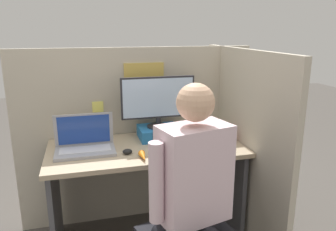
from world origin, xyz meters
TOP-DOWN VIEW (x-y plane):
  - cubicle_panel_back at (0.00, 0.65)m, footprint 1.81×0.05m
  - cubicle_panel_right at (0.68, 0.25)m, footprint 0.04×1.26m
  - desk at (0.00, 0.31)m, footprint 1.31×0.63m
  - paper_box at (0.12, 0.47)m, footprint 0.28×0.24m
  - monitor at (0.12, 0.47)m, footprint 0.53×0.16m
  - laptop at (-0.40, 0.32)m, footprint 0.38×0.23m
  - mouse at (-0.14, 0.20)m, footprint 0.06×0.05m
  - stapler at (0.58, 0.28)m, footprint 0.05×0.13m
  - carrot_toy at (-0.06, 0.09)m, footprint 0.04×0.14m
  - office_chair at (0.13, -0.27)m, footprint 0.56×0.61m
  - person at (0.09, -0.44)m, footprint 0.47×0.52m

SIDE VIEW (x-z plane):
  - office_chair at x=0.13m, z-range 0.01..0.97m
  - desk at x=0.00m, z-range 0.17..0.88m
  - cubicle_panel_right at x=0.68m, z-range 0.00..1.36m
  - cubicle_panel_back at x=0.00m, z-range 0.00..1.36m
  - person at x=0.09m, z-range 0.09..1.34m
  - mouse at x=-0.14m, z-range 0.71..0.74m
  - carrot_toy at x=-0.06m, z-range 0.71..0.75m
  - stapler at x=0.58m, z-range 0.71..0.77m
  - paper_box at x=0.12m, z-range 0.71..0.79m
  - laptop at x=-0.40m, z-range 0.64..0.88m
  - monitor at x=0.12m, z-range 0.81..1.18m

